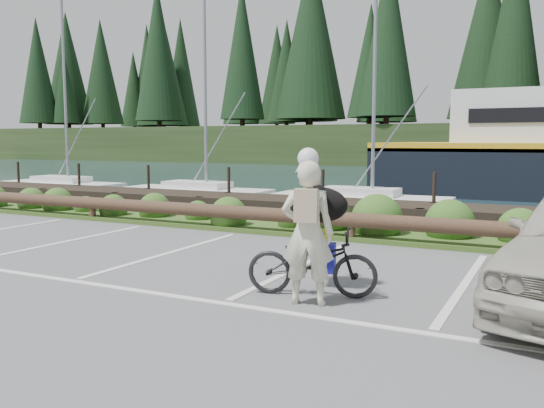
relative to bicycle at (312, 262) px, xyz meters
The scene contains 7 objects.
ground 1.08m from the bicycle, 152.15° to the right, with size 72.00×72.00×0.00m, color #555558.
harbor_backdrop 77.96m from the bicycle, 90.34° to the left, with size 170.00×160.00×30.00m.
vegetation_strip 4.94m from the bicycle, 100.09° to the left, with size 34.00×1.60×0.10m, color #3D5B21.
log_rail 4.26m from the bicycle, 101.75° to the left, with size 32.00×0.30×0.60m, color #443021, non-canonical shape.
bicycle is the anchor object (origin of this frame).
cyclist 0.61m from the bicycle, 75.31° to the right, with size 0.66×0.44×1.82m, color beige.
dog 0.90m from the bicycle, 104.69° to the left, with size 0.88×0.43×0.51m, color black.
Camera 1 is at (3.75, -6.48, 2.07)m, focal length 38.00 mm.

